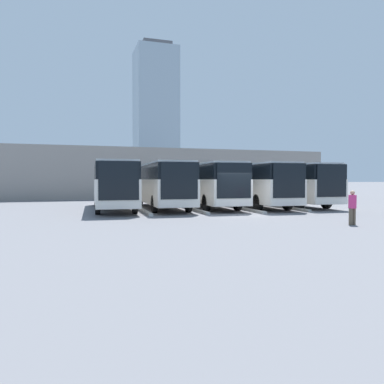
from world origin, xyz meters
name	(u,v)px	position (x,y,z in m)	size (l,w,h in m)	color
ground_plane	(242,215)	(0.00, 0.00, 0.00)	(600.00, 600.00, 0.00)	slate
bus_0	(288,183)	(-6.90, -5.98, 1.80)	(3.01, 11.43, 3.23)	silver
curb_divider_0	(280,207)	(-5.17, -4.30, 0.07)	(0.24, 7.89, 0.15)	#B2B2AD
bus_1	(252,183)	(-3.45, -5.58, 1.80)	(3.01, 11.43, 3.23)	silver
curb_divider_1	(240,208)	(-1.72, -3.91, 0.07)	(0.24, 7.89, 0.15)	#B2B2AD
bus_2	(206,183)	(0.00, -6.18, 1.80)	(3.01, 11.43, 3.23)	silver
curb_divider_2	(191,209)	(1.72, -4.50, 0.07)	(0.24, 7.89, 0.15)	#B2B2AD
bus_3	(162,184)	(3.45, -6.13, 1.80)	(3.01, 11.43, 3.23)	silver
curb_divider_3	(142,210)	(5.17, -4.46, 0.07)	(0.24, 7.89, 0.15)	#B2B2AD
bus_4	(113,184)	(6.90, -6.11, 1.80)	(3.01, 11.43, 3.23)	silver
pedestrian	(352,206)	(-2.63, 6.20, 0.85)	(0.40, 0.40, 1.59)	brown
station_building	(152,174)	(0.00, -26.21, 2.83)	(40.29, 15.99, 5.60)	gray
office_tower	(156,116)	(-27.48, -152.09, 31.92)	(18.74, 18.74, 65.05)	#93A8B7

